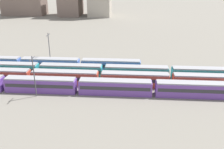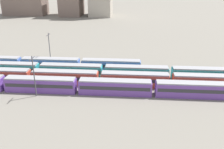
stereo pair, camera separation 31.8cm
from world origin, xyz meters
name	(u,v)px [view 1 (the left image)]	position (x,y,z in m)	size (l,w,h in m)	color
ground_plane	(14,78)	(0.00, 7.80, 0.00)	(600.00, 600.00, 0.00)	slate
train_track_0	(78,86)	(20.42, 0.00, 1.90)	(74.70, 3.06, 3.75)	#6B429E
train_track_1	(135,79)	(34.78, 5.20, 1.90)	(93.60, 3.06, 3.75)	#BC4C38
train_track_2	(136,72)	(35.26, 10.40, 1.90)	(93.60, 3.06, 3.75)	teal
train_track_3	(51,64)	(8.64, 15.60, 1.90)	(55.80, 3.06, 3.75)	#4C70BC
catenary_pole_0	(34,75)	(10.68, -2.72, 5.70)	(0.24, 3.20, 10.29)	#4C4C51
catenary_pole_1	(49,48)	(7.71, 18.61, 6.04)	(0.24, 3.20, 10.96)	#4C4C51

